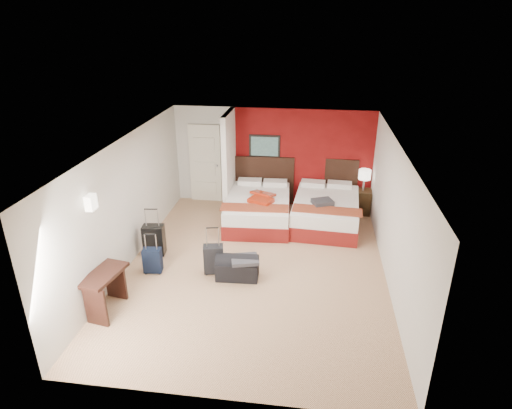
% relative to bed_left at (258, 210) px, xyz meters
% --- Properties ---
extents(ground, '(6.50, 6.50, 0.00)m').
position_rel_bed_left_xyz_m(ground, '(0.21, -2.06, -0.32)').
color(ground, '#D8AE85').
rests_on(ground, ground).
extents(room_walls, '(5.02, 6.52, 2.50)m').
position_rel_bed_left_xyz_m(room_walls, '(-1.19, -0.64, 0.94)').
color(room_walls, silver).
rests_on(room_walls, ground).
extents(red_accent_panel, '(3.50, 0.04, 2.50)m').
position_rel_bed_left_xyz_m(red_accent_panel, '(0.96, 1.17, 0.93)').
color(red_accent_panel, maroon).
rests_on(red_accent_panel, ground).
extents(partition_wall, '(0.12, 1.20, 2.50)m').
position_rel_bed_left_xyz_m(partition_wall, '(-0.79, 0.55, 0.93)').
color(partition_wall, silver).
rests_on(partition_wall, ground).
extents(entry_door, '(0.82, 0.06, 2.05)m').
position_rel_bed_left_xyz_m(entry_door, '(-1.54, 1.14, 0.71)').
color(entry_door, silver).
rests_on(entry_door, ground).
extents(bed_left, '(1.60, 2.19, 0.63)m').
position_rel_bed_left_xyz_m(bed_left, '(0.00, 0.00, 0.00)').
color(bed_left, silver).
rests_on(bed_left, ground).
extents(bed_right, '(1.63, 2.22, 0.64)m').
position_rel_bed_left_xyz_m(bed_right, '(1.59, 0.08, 0.00)').
color(bed_right, white).
rests_on(bed_right, ground).
extents(red_suitcase_open, '(0.78, 0.88, 0.09)m').
position_rel_bed_left_xyz_m(red_suitcase_open, '(0.10, -0.10, 0.36)').
color(red_suitcase_open, '#AA270E').
rests_on(red_suitcase_open, bed_left).
extents(jacket_bundle, '(0.54, 0.50, 0.11)m').
position_rel_bed_left_xyz_m(jacket_bundle, '(1.49, -0.22, 0.37)').
color(jacket_bundle, '#393A3E').
rests_on(jacket_bundle, bed_right).
extents(nightstand, '(0.47, 0.47, 0.61)m').
position_rel_bed_left_xyz_m(nightstand, '(2.50, 0.85, -0.01)').
color(nightstand, '#322110').
rests_on(nightstand, ground).
extents(table_lamp, '(0.36, 0.36, 0.53)m').
position_rel_bed_left_xyz_m(table_lamp, '(2.50, 0.85, 0.55)').
color(table_lamp, white).
rests_on(table_lamp, nightstand).
extents(suitcase_black, '(0.45, 0.30, 0.64)m').
position_rel_bed_left_xyz_m(suitcase_black, '(-1.91, -1.85, 0.00)').
color(suitcase_black, black).
rests_on(suitcase_black, ground).
extents(suitcase_charcoal, '(0.41, 0.30, 0.55)m').
position_rel_bed_left_xyz_m(suitcase_charcoal, '(-0.55, -2.36, -0.04)').
color(suitcase_charcoal, black).
rests_on(suitcase_charcoal, ground).
extents(suitcase_navy, '(0.37, 0.25, 0.48)m').
position_rel_bed_left_xyz_m(suitcase_navy, '(-1.71, -2.50, -0.08)').
color(suitcase_navy, black).
rests_on(suitcase_navy, ground).
extents(duffel_bag, '(0.81, 0.45, 0.40)m').
position_rel_bed_left_xyz_m(duffel_bag, '(-0.07, -2.46, -0.12)').
color(duffel_bag, black).
rests_on(duffel_bag, ground).
extents(jacket_draped, '(0.58, 0.53, 0.07)m').
position_rel_bed_left_xyz_m(jacket_draped, '(0.08, -2.51, 0.12)').
color(jacket_draped, '#3B3B40').
rests_on(jacket_draped, duffel_bag).
extents(desk, '(0.58, 0.94, 0.73)m').
position_rel_bed_left_xyz_m(desk, '(-2.06, -3.73, 0.05)').
color(desk, black).
rests_on(desk, ground).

